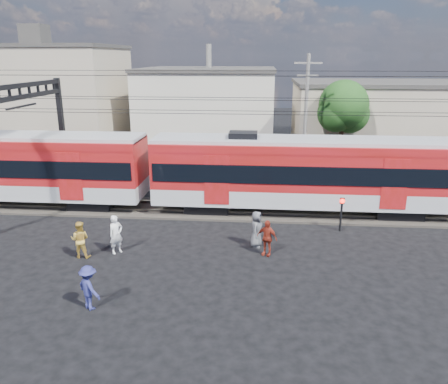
{
  "coord_description": "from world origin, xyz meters",
  "views": [
    {
      "loc": [
        3.1,
        -15.03,
        8.31
      ],
      "look_at": [
        1.34,
        5.0,
        2.05
      ],
      "focal_mm": 35.0,
      "sensor_mm": 36.0,
      "label": 1
    }
  ],
  "objects_px": {
    "pedestrian_a": "(116,234)",
    "pedestrian_c": "(89,288)",
    "commuter_train": "(306,171)",
    "crossing_signal": "(342,208)"
  },
  "relations": [
    {
      "from": "pedestrian_a",
      "to": "pedestrian_c",
      "type": "height_order",
      "value": "pedestrian_a"
    },
    {
      "from": "commuter_train",
      "to": "crossing_signal",
      "type": "relative_size",
      "value": 28.86
    },
    {
      "from": "crossing_signal",
      "to": "pedestrian_c",
      "type": "bearing_deg",
      "value": -141.08
    },
    {
      "from": "pedestrian_a",
      "to": "commuter_train",
      "type": "bearing_deg",
      "value": -15.02
    },
    {
      "from": "commuter_train",
      "to": "pedestrian_a",
      "type": "bearing_deg",
      "value": -145.97
    },
    {
      "from": "pedestrian_c",
      "to": "crossing_signal",
      "type": "relative_size",
      "value": 0.92
    },
    {
      "from": "commuter_train",
      "to": "crossing_signal",
      "type": "height_order",
      "value": "commuter_train"
    },
    {
      "from": "pedestrian_c",
      "to": "crossing_signal",
      "type": "bearing_deg",
      "value": -106.11
    },
    {
      "from": "pedestrian_a",
      "to": "pedestrian_c",
      "type": "relative_size",
      "value": 1.09
    },
    {
      "from": "pedestrian_a",
      "to": "crossing_signal",
      "type": "height_order",
      "value": "crossing_signal"
    }
  ]
}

